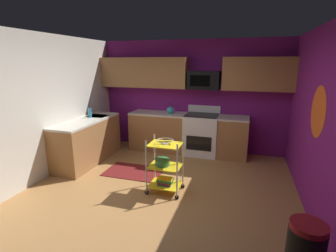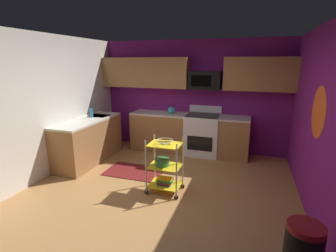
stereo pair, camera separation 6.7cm
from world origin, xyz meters
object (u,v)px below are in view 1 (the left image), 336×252
(fruit_bowl, at_px, (165,141))
(mixing_bowl_large, at_px, (162,162))
(book_stack, at_px, (165,181))
(microwave, at_px, (204,80))
(oven_range, at_px, (201,134))
(kettle, at_px, (170,110))
(rolling_cart, at_px, (165,166))
(dish_soap_bottle, at_px, (90,113))

(fruit_bowl, xyz_separation_m, mixing_bowl_large, (-0.05, 0.00, -0.36))
(fruit_bowl, height_order, book_stack, fruit_bowl)
(microwave, xyz_separation_m, fruit_bowl, (-0.25, -2.06, -0.82))
(oven_range, distance_m, fruit_bowl, 2.01)
(microwave, relative_size, book_stack, 2.64)
(oven_range, height_order, kettle, kettle)
(rolling_cart, height_order, fruit_bowl, rolling_cart)
(mixing_bowl_large, distance_m, book_stack, 0.34)
(microwave, bearing_deg, book_stack, -97.00)
(book_stack, height_order, kettle, kettle)
(rolling_cart, bearing_deg, fruit_bowl, -116.57)
(oven_range, height_order, mixing_bowl_large, oven_range)
(oven_range, distance_m, kettle, 0.91)
(book_stack, xyz_separation_m, dish_soap_bottle, (-2.03, 0.99, 0.83))
(microwave, bearing_deg, oven_range, -89.74)
(rolling_cart, height_order, mixing_bowl_large, rolling_cart)
(fruit_bowl, xyz_separation_m, dish_soap_bottle, (-2.03, 0.99, 0.14))
(rolling_cart, xyz_separation_m, dish_soap_bottle, (-2.03, 0.99, 0.57))
(rolling_cart, distance_m, dish_soap_bottle, 2.33)
(dish_soap_bottle, bearing_deg, microwave, 25.07)
(kettle, xyz_separation_m, dish_soap_bottle, (-1.54, -0.96, 0.02))
(fruit_bowl, distance_m, book_stack, 0.69)
(mixing_bowl_large, distance_m, dish_soap_bottle, 2.27)
(oven_range, height_order, dish_soap_bottle, dish_soap_bottle)
(rolling_cart, xyz_separation_m, book_stack, (0.00, 0.00, -0.27))
(dish_soap_bottle, bearing_deg, oven_range, 22.88)
(oven_range, height_order, fruit_bowl, oven_range)
(mixing_bowl_large, distance_m, kettle, 2.06)
(fruit_bowl, bearing_deg, oven_range, 82.61)
(fruit_bowl, bearing_deg, microwave, 83.00)
(book_stack, relative_size, kettle, 1.00)
(dish_soap_bottle, bearing_deg, fruit_bowl, -25.99)
(rolling_cart, bearing_deg, book_stack, 0.00)
(rolling_cart, height_order, kettle, kettle)
(fruit_bowl, distance_m, dish_soap_bottle, 2.27)
(fruit_bowl, relative_size, dish_soap_bottle, 1.36)
(microwave, relative_size, rolling_cart, 0.77)
(microwave, distance_m, dish_soap_bottle, 2.61)
(oven_range, xyz_separation_m, dish_soap_bottle, (-2.29, -0.96, 0.54))
(book_stack, distance_m, dish_soap_bottle, 2.41)
(oven_range, xyz_separation_m, rolling_cart, (-0.25, -1.96, -0.03))
(rolling_cart, distance_m, mixing_bowl_large, 0.08)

